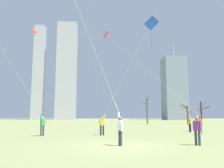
{
  "coord_description": "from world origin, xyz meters",
  "views": [
    {
      "loc": [
        -1.13,
        -13.27,
        1.61
      ],
      "look_at": [
        0.0,
        6.0,
        4.34
      ],
      "focal_mm": 37.18,
      "sensor_mm": 36.0,
      "label": 1
    }
  ],
  "objects_px": {
    "kite_flyer_midfield_right_green": "(103,81)",
    "bare_tree_right_of_center": "(187,114)",
    "kite_flyer_foreground_right_blue": "(114,100)",
    "distant_kite_drifting_right_red": "(35,39)",
    "kite_flyer_midfield_left_pink": "(172,97)",
    "bystander_watching_nearby": "(190,123)",
    "bare_tree_left_of_center": "(202,112)",
    "kite_flyer_foreground_left_orange": "(26,96)",
    "bare_tree_far_right_edge": "(147,110)",
    "bystander_far_off_by_trees": "(197,129)"
  },
  "relations": [
    {
      "from": "bystander_far_off_by_trees",
      "to": "kite_flyer_foreground_right_blue",
      "type": "bearing_deg",
      "value": 119.45
    },
    {
      "from": "distant_kite_drifting_right_red",
      "to": "bare_tree_far_right_edge",
      "type": "relative_size",
      "value": 2.51
    },
    {
      "from": "kite_flyer_foreground_left_orange",
      "to": "bare_tree_right_of_center",
      "type": "height_order",
      "value": "kite_flyer_foreground_left_orange"
    },
    {
      "from": "kite_flyer_foreground_right_blue",
      "to": "bystander_watching_nearby",
      "type": "bearing_deg",
      "value": 23.93
    },
    {
      "from": "kite_flyer_foreground_right_blue",
      "to": "bare_tree_far_right_edge",
      "type": "height_order",
      "value": "kite_flyer_foreground_right_blue"
    },
    {
      "from": "bare_tree_far_right_edge",
      "to": "bystander_far_off_by_trees",
      "type": "bearing_deg",
      "value": -97.86
    },
    {
      "from": "kite_flyer_foreground_right_blue",
      "to": "bystander_watching_nearby",
      "type": "distance_m",
      "value": 9.36
    },
    {
      "from": "distant_kite_drifting_right_red",
      "to": "bare_tree_far_right_edge",
      "type": "distance_m",
      "value": 28.75
    },
    {
      "from": "bystander_far_off_by_trees",
      "to": "bystander_watching_nearby",
      "type": "bearing_deg",
      "value": 70.09
    },
    {
      "from": "kite_flyer_midfield_left_pink",
      "to": "distant_kite_drifting_right_red",
      "type": "bearing_deg",
      "value": 143.53
    },
    {
      "from": "bystander_far_off_by_trees",
      "to": "kite_flyer_foreground_left_orange",
      "type": "bearing_deg",
      "value": 153.64
    },
    {
      "from": "bare_tree_right_of_center",
      "to": "bare_tree_left_of_center",
      "type": "bearing_deg",
      "value": 41.12
    },
    {
      "from": "distant_kite_drifting_right_red",
      "to": "bare_tree_left_of_center",
      "type": "relative_size",
      "value": 3.1
    },
    {
      "from": "kite_flyer_foreground_left_orange",
      "to": "bystander_watching_nearby",
      "type": "relative_size",
      "value": 11.33
    },
    {
      "from": "bystander_watching_nearby",
      "to": "kite_flyer_midfield_right_green",
      "type": "bearing_deg",
      "value": -134.73
    },
    {
      "from": "kite_flyer_midfield_right_green",
      "to": "bare_tree_left_of_center",
      "type": "xyz_separation_m",
      "value": [
        23.35,
        37.17,
        -1.11
      ]
    },
    {
      "from": "kite_flyer_foreground_right_blue",
      "to": "bystander_far_off_by_trees",
      "type": "bearing_deg",
      "value": -60.55
    },
    {
      "from": "kite_flyer_midfield_right_green",
      "to": "kite_flyer_midfield_left_pink",
      "type": "bearing_deg",
      "value": 49.39
    },
    {
      "from": "bystander_watching_nearby",
      "to": "bare_tree_left_of_center",
      "type": "height_order",
      "value": "bare_tree_left_of_center"
    },
    {
      "from": "distant_kite_drifting_right_red",
      "to": "bare_tree_right_of_center",
      "type": "relative_size",
      "value": 3.67
    },
    {
      "from": "kite_flyer_midfield_left_pink",
      "to": "kite_flyer_midfield_right_green",
      "type": "xyz_separation_m",
      "value": [
        -7.3,
        -8.52,
        0.29
      ]
    },
    {
      "from": "bystander_far_off_by_trees",
      "to": "distant_kite_drifting_right_red",
      "type": "height_order",
      "value": "distant_kite_drifting_right_red"
    },
    {
      "from": "kite_flyer_foreground_right_blue",
      "to": "bystander_watching_nearby",
      "type": "relative_size",
      "value": 6.95
    },
    {
      "from": "kite_flyer_foreground_right_blue",
      "to": "bystander_watching_nearby",
      "type": "xyz_separation_m",
      "value": [
        8.32,
        3.69,
        -2.2
      ]
    },
    {
      "from": "kite_flyer_midfield_left_pink",
      "to": "kite_flyer_foreground_right_blue",
      "type": "relative_size",
      "value": 1.16
    },
    {
      "from": "kite_flyer_midfield_right_green",
      "to": "distant_kite_drifting_right_red",
      "type": "relative_size",
      "value": 1.22
    },
    {
      "from": "bystander_watching_nearby",
      "to": "bare_tree_left_of_center",
      "type": "distance_m",
      "value": 31.01
    },
    {
      "from": "bystander_far_off_by_trees",
      "to": "bare_tree_far_right_edge",
      "type": "relative_size",
      "value": 0.26
    },
    {
      "from": "bare_tree_left_of_center",
      "to": "distant_kite_drifting_right_red",
      "type": "bearing_deg",
      "value": -155.59
    },
    {
      "from": "bare_tree_left_of_center",
      "to": "bare_tree_right_of_center",
      "type": "distance_m",
      "value": 6.84
    },
    {
      "from": "bystander_far_off_by_trees",
      "to": "bare_tree_right_of_center",
      "type": "height_order",
      "value": "bare_tree_right_of_center"
    },
    {
      "from": "kite_flyer_midfield_left_pink",
      "to": "bystander_far_off_by_trees",
      "type": "height_order",
      "value": "kite_flyer_midfield_left_pink"
    },
    {
      "from": "kite_flyer_foreground_left_orange",
      "to": "distant_kite_drifting_right_red",
      "type": "height_order",
      "value": "kite_flyer_foreground_left_orange"
    },
    {
      "from": "kite_flyer_foreground_right_blue",
      "to": "bystander_far_off_by_trees",
      "type": "height_order",
      "value": "kite_flyer_foreground_right_blue"
    },
    {
      "from": "kite_flyer_foreground_left_orange",
      "to": "kite_flyer_foreground_right_blue",
      "type": "bearing_deg",
      "value": 14.32
    },
    {
      "from": "kite_flyer_midfield_right_green",
      "to": "bare_tree_right_of_center",
      "type": "height_order",
      "value": "kite_flyer_midfield_right_green"
    },
    {
      "from": "distant_kite_drifting_right_red",
      "to": "kite_flyer_foreground_right_blue",
      "type": "bearing_deg",
      "value": -53.64
    },
    {
      "from": "kite_flyer_midfield_right_green",
      "to": "kite_flyer_foreground_right_blue",
      "type": "distance_m",
      "value": 5.99
    },
    {
      "from": "kite_flyer_foreground_left_orange",
      "to": "bystander_far_off_by_trees",
      "type": "relative_size",
      "value": 11.33
    },
    {
      "from": "kite_flyer_foreground_left_orange",
      "to": "bare_tree_far_right_edge",
      "type": "relative_size",
      "value": 2.93
    },
    {
      "from": "kite_flyer_foreground_right_blue",
      "to": "bare_tree_left_of_center",
      "type": "distance_m",
      "value": 38.43
    },
    {
      "from": "kite_flyer_foreground_left_orange",
      "to": "kite_flyer_foreground_right_blue",
      "type": "height_order",
      "value": "kite_flyer_foreground_left_orange"
    },
    {
      "from": "bare_tree_far_right_edge",
      "to": "kite_flyer_foreground_right_blue",
      "type": "bearing_deg",
      "value": -106.93
    },
    {
      "from": "distant_kite_drifting_right_red",
      "to": "bare_tree_left_of_center",
      "type": "distance_m",
      "value": 38.94
    },
    {
      "from": "kite_flyer_midfield_right_green",
      "to": "bare_tree_far_right_edge",
      "type": "distance_m",
      "value": 39.15
    },
    {
      "from": "bare_tree_far_right_edge",
      "to": "kite_flyer_midfield_left_pink",
      "type": "bearing_deg",
      "value": -96.84
    },
    {
      "from": "kite_flyer_foreground_right_blue",
      "to": "distant_kite_drifting_right_red",
      "type": "relative_size",
      "value": 0.72
    },
    {
      "from": "distant_kite_drifting_right_red",
      "to": "bystander_far_off_by_trees",
      "type": "bearing_deg",
      "value": -55.74
    },
    {
      "from": "kite_flyer_midfield_left_pink",
      "to": "distant_kite_drifting_right_red",
      "type": "height_order",
      "value": "distant_kite_drifting_right_red"
    },
    {
      "from": "distant_kite_drifting_right_red",
      "to": "kite_flyer_foreground_left_orange",
      "type": "bearing_deg",
      "value": -75.79
    }
  ]
}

